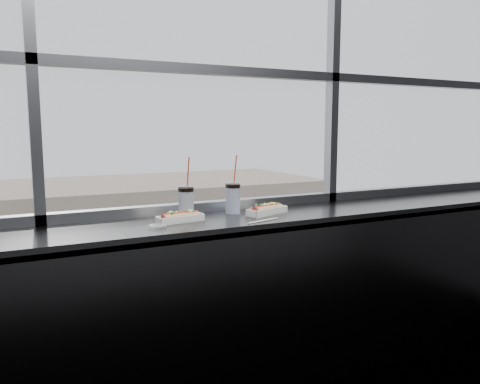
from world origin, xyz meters
name	(u,v)px	position (x,y,z in m)	size (l,w,h in m)	color
wall_back_lower	(207,291)	(0.00, 1.50, 0.55)	(6.00, 6.00, 0.00)	black
window_glass	(203,21)	(0.00, 1.52, 2.30)	(6.00, 6.00, 0.00)	silver
window_mullions	(204,20)	(0.00, 1.50, 2.30)	(6.00, 0.08, 2.40)	gray
counter	(224,223)	(0.00, 1.23, 1.07)	(6.00, 0.55, 0.06)	#535353
counter_fascia	(243,320)	(0.00, 0.97, 0.55)	(6.00, 0.04, 1.04)	#535353
hotdog_tray_left	(180,217)	(-0.28, 1.22, 1.13)	(0.28, 0.12, 0.07)	white
hotdog_tray_right	(267,210)	(0.29, 1.21, 1.13)	(0.30, 0.18, 0.07)	white
soda_cup_left	(186,200)	(-0.20, 1.32, 1.21)	(0.10, 0.10, 0.37)	white
soda_cup_right	(233,196)	(0.12, 1.34, 1.21)	(0.10, 0.10, 0.37)	white
loose_straw	(263,221)	(0.16, 1.02, 1.10)	(0.01, 0.01, 0.23)	white
wrapper	(158,226)	(-0.44, 1.12, 1.11)	(0.10, 0.07, 0.03)	silver
plaza_ground	(27,266)	(0.00, 45.00, -11.00)	(120.00, 120.00, 0.00)	#BBB7B1
far_sidewalk	(38,330)	(0.00, 29.50, -10.98)	(80.00, 6.00, 0.04)	#BBB7B1
far_building	(27,236)	(0.00, 39.50, -7.00)	(50.00, 14.00, 8.00)	gray
car_near_e	(356,341)	(15.35, 17.50, -9.87)	(6.43, 2.68, 2.14)	#5D5FAF
car_near_d	(220,376)	(7.21, 17.50, -9.86)	(6.48, 2.70, 2.16)	silver
car_far_c	(244,303)	(12.58, 25.50, -9.98)	(5.73, 2.39, 1.91)	white
pedestrian_c	(89,307)	(3.19, 29.53, -10.01)	(0.84, 0.63, 1.89)	#66605B
pedestrian_d	(150,296)	(7.36, 29.77, -10.05)	(0.81, 0.61, 1.83)	#66605B
pedestrian_b	(0,312)	(-2.06, 30.58, -9.82)	(1.01, 0.76, 2.27)	#66605B
tree_center	(75,274)	(2.37, 29.50, -7.69)	(3.13, 3.13, 4.89)	#47382B
tree_right	(181,258)	(9.62, 29.50, -7.48)	(3.32, 3.32, 5.19)	#47382B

